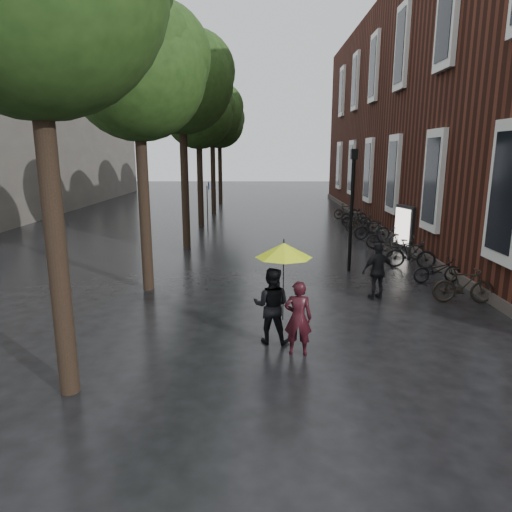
{
  "coord_description": "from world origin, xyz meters",
  "views": [
    {
      "loc": [
        -0.76,
        -6.04,
        3.97
      ],
      "look_at": [
        -0.88,
        5.98,
        1.25
      ],
      "focal_mm": 32.0,
      "sensor_mm": 36.0,
      "label": 1
    }
  ],
  "objects_px": {
    "pedestrian_walking": "(378,271)",
    "lamp_post": "(352,198)",
    "parked_bicycles": "(381,234)",
    "ad_lightbox": "(405,228)",
    "person_burgundy": "(298,318)",
    "person_black": "(271,305)"
  },
  "relations": [
    {
      "from": "person_burgundy",
      "to": "person_black",
      "type": "bearing_deg",
      "value": -42.94
    },
    {
      "from": "person_burgundy",
      "to": "person_black",
      "type": "height_order",
      "value": "person_black"
    },
    {
      "from": "person_burgundy",
      "to": "lamp_post",
      "type": "xyz_separation_m",
      "value": [
        2.3,
        6.7,
        1.72
      ]
    },
    {
      "from": "person_burgundy",
      "to": "ad_lightbox",
      "type": "xyz_separation_m",
      "value": [
        5.3,
        10.32,
        0.16
      ]
    },
    {
      "from": "pedestrian_walking",
      "to": "ad_lightbox",
      "type": "bearing_deg",
      "value": -127.37
    },
    {
      "from": "pedestrian_walking",
      "to": "lamp_post",
      "type": "xyz_separation_m",
      "value": [
        -0.19,
        3.08,
        1.7
      ]
    },
    {
      "from": "pedestrian_walking",
      "to": "parked_bicycles",
      "type": "relative_size",
      "value": 0.09
    },
    {
      "from": "person_burgundy",
      "to": "parked_bicycles",
      "type": "distance_m",
      "value": 12.08
    },
    {
      "from": "person_burgundy",
      "to": "pedestrian_walking",
      "type": "height_order",
      "value": "pedestrian_walking"
    },
    {
      "from": "person_burgundy",
      "to": "parked_bicycles",
      "type": "xyz_separation_m",
      "value": [
        4.56,
        11.19,
        -0.29
      ]
    },
    {
      "from": "parked_bicycles",
      "to": "ad_lightbox",
      "type": "bearing_deg",
      "value": -49.5
    },
    {
      "from": "person_black",
      "to": "parked_bicycles",
      "type": "bearing_deg",
      "value": -104.05
    },
    {
      "from": "person_burgundy",
      "to": "person_black",
      "type": "relative_size",
      "value": 0.93
    },
    {
      "from": "person_black",
      "to": "ad_lightbox",
      "type": "height_order",
      "value": "ad_lightbox"
    },
    {
      "from": "person_burgundy",
      "to": "parked_bicycles",
      "type": "relative_size",
      "value": 0.09
    },
    {
      "from": "pedestrian_walking",
      "to": "parked_bicycles",
      "type": "bearing_deg",
      "value": -119.88
    },
    {
      "from": "parked_bicycles",
      "to": "ad_lightbox",
      "type": "xyz_separation_m",
      "value": [
        0.74,
        -0.87,
        0.45
      ]
    },
    {
      "from": "parked_bicycles",
      "to": "pedestrian_walking",
      "type": "bearing_deg",
      "value": -105.3
    },
    {
      "from": "person_burgundy",
      "to": "parked_bicycles",
      "type": "bearing_deg",
      "value": -105.76
    },
    {
      "from": "pedestrian_walking",
      "to": "ad_lightbox",
      "type": "xyz_separation_m",
      "value": [
        2.81,
        6.7,
        0.13
      ]
    },
    {
      "from": "person_burgundy",
      "to": "pedestrian_walking",
      "type": "xyz_separation_m",
      "value": [
        2.49,
        3.62,
        0.03
      ]
    },
    {
      "from": "person_burgundy",
      "to": "pedestrian_walking",
      "type": "bearing_deg",
      "value": -118.12
    }
  ]
}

